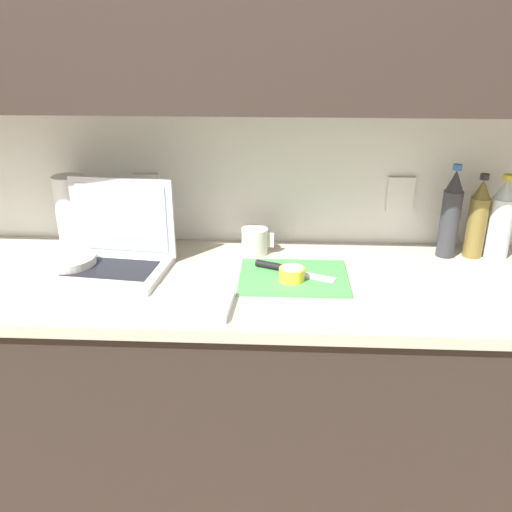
{
  "coord_description": "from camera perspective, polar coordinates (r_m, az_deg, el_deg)",
  "views": [
    {
      "loc": [
        0.23,
        -1.49,
        1.64
      ],
      "look_at": [
        0.15,
        -0.01,
        1.02
      ],
      "focal_mm": 38.0,
      "sensor_mm": 36.0,
      "label": 1
    }
  ],
  "objects": [
    {
      "name": "laptop",
      "position": [
        1.75,
        -14.54,
        0.7
      ],
      "size": [
        0.36,
        0.3,
        0.27
      ],
      "rotation": [
        0.0,
        0.0,
        -0.11
      ],
      "color": "silver",
      "rests_on": "counter_unit"
    },
    {
      "name": "bottle_water_clear",
      "position": [
        1.93,
        24.37,
        3.47
      ],
      "size": [
        0.08,
        0.08,
        0.28
      ],
      "color": "silver",
      "rests_on": "counter_unit"
    },
    {
      "name": "lemon_half_cut",
      "position": [
        1.61,
        3.78,
        -1.88
      ],
      "size": [
        0.08,
        0.08,
        0.04
      ],
      "color": "yellow",
      "rests_on": "cutting_board"
    },
    {
      "name": "ground_plane",
      "position": [
        2.23,
        -4.25,
        -24.74
      ],
      "size": [
        12.0,
        12.0,
        0.0
      ],
      "primitive_type": "plane",
      "color": "#847056",
      "rests_on": "ground"
    },
    {
      "name": "dish_towel",
      "position": [
        1.48,
        -6.88,
        -5.04
      ],
      "size": [
        0.23,
        0.17,
        0.02
      ],
      "primitive_type": "cube",
      "rotation": [
        0.0,
        0.0,
        -0.06
      ],
      "color": "white",
      "rests_on": "counter_unit"
    },
    {
      "name": "wall_back",
      "position": [
        1.75,
        -4.8,
        20.06
      ],
      "size": [
        5.2,
        0.38,
        2.6
      ],
      "color": "white",
      "rests_on": "ground_plane"
    },
    {
      "name": "bottle_green_soda",
      "position": [
        1.87,
        19.8,
        4.09
      ],
      "size": [
        0.06,
        0.06,
        0.31
      ],
      "color": "#333338",
      "rests_on": "counter_unit"
    },
    {
      "name": "counter_unit",
      "position": [
        1.9,
        -5.24,
        -14.83
      ],
      "size": [
        2.15,
        0.63,
        0.94
      ],
      "color": "#332823",
      "rests_on": "ground_plane"
    },
    {
      "name": "knife",
      "position": [
        1.68,
        2.68,
        -1.28
      ],
      "size": [
        0.25,
        0.13,
        0.02
      ],
      "rotation": [
        0.0,
        0.0,
        -0.4
      ],
      "color": "silver",
      "rests_on": "cutting_board"
    },
    {
      "name": "paper_towel_roll",
      "position": [
        1.95,
        -18.8,
        4.39
      ],
      "size": [
        0.1,
        0.1,
        0.25
      ],
      "color": "white",
      "rests_on": "counter_unit"
    },
    {
      "name": "cutting_board",
      "position": [
        1.65,
        3.97,
        -2.24
      ],
      "size": [
        0.33,
        0.26,
        0.01
      ],
      "primitive_type": "cube",
      "color": "#4C9E51",
      "rests_on": "counter_unit"
    },
    {
      "name": "measuring_cup",
      "position": [
        1.82,
        -0.11,
        1.6
      ],
      "size": [
        0.11,
        0.09,
        0.09
      ],
      "color": "silver",
      "rests_on": "counter_unit"
    },
    {
      "name": "bottle_oil_tall",
      "position": [
        1.9,
        22.29,
        3.58
      ],
      "size": [
        0.06,
        0.06,
        0.28
      ],
      "color": "olive",
      "rests_on": "counter_unit"
    },
    {
      "name": "bowl_white",
      "position": [
        1.79,
        -19.03,
        -0.74
      ],
      "size": [
        0.16,
        0.16,
        0.05
      ],
      "color": "beige",
      "rests_on": "counter_unit"
    }
  ]
}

